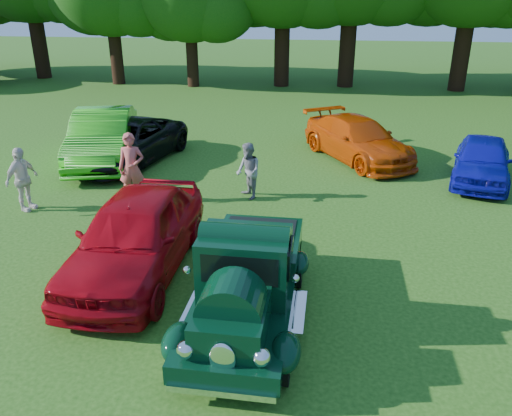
# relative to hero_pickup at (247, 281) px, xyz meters

# --- Properties ---
(ground) EXTENTS (120.00, 120.00, 0.00)m
(ground) POSITION_rel_hero_pickup_xyz_m (-0.37, 0.20, -0.74)
(ground) COLOR #1E4B11
(ground) RESTS_ON ground
(hero_pickup) EXTENTS (2.03, 4.35, 1.70)m
(hero_pickup) POSITION_rel_hero_pickup_xyz_m (0.00, 0.00, 0.00)
(hero_pickup) COLOR black
(hero_pickup) RESTS_ON ground
(red_convertible) EXTENTS (1.99, 4.77, 1.61)m
(red_convertible) POSITION_rel_hero_pickup_xyz_m (-2.44, 1.26, 0.07)
(red_convertible) COLOR #A00610
(red_convertible) RESTS_ON ground
(back_car_lime) EXTENTS (3.17, 5.47, 1.70)m
(back_car_lime) POSITION_rel_hero_pickup_xyz_m (-6.19, 8.04, 0.11)
(back_car_lime) COLOR green
(back_car_lime) RESTS_ON ground
(back_car_black) EXTENTS (3.15, 5.35, 1.40)m
(back_car_black) POSITION_rel_hero_pickup_xyz_m (-5.39, 8.05, -0.04)
(back_car_black) COLOR black
(back_car_black) RESTS_ON ground
(back_car_orange) EXTENTS (4.21, 5.08, 1.39)m
(back_car_orange) POSITION_rel_hero_pickup_xyz_m (2.18, 9.57, -0.04)
(back_car_orange) COLOR #BB3E06
(back_car_orange) RESTS_ON ground
(back_car_blue) EXTENTS (2.54, 4.16, 1.32)m
(back_car_blue) POSITION_rel_hero_pickup_xyz_m (5.76, 7.89, -0.07)
(back_car_blue) COLOR #0D0E98
(back_car_blue) RESTS_ON ground
(spectator_pink) EXTENTS (0.75, 0.56, 1.88)m
(spectator_pink) POSITION_rel_hero_pickup_xyz_m (-3.92, 4.82, 0.20)
(spectator_pink) COLOR #C35250
(spectator_pink) RESTS_ON ground
(spectator_grey) EXTENTS (0.90, 0.95, 1.54)m
(spectator_grey) POSITION_rel_hero_pickup_xyz_m (-0.90, 5.51, 0.04)
(spectator_grey) COLOR gray
(spectator_grey) RESTS_ON ground
(spectator_white) EXTENTS (0.64, 1.05, 1.67)m
(spectator_white) POSITION_rel_hero_pickup_xyz_m (-6.47, 3.82, 0.10)
(spectator_white) COLOR beige
(spectator_white) RESTS_ON ground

